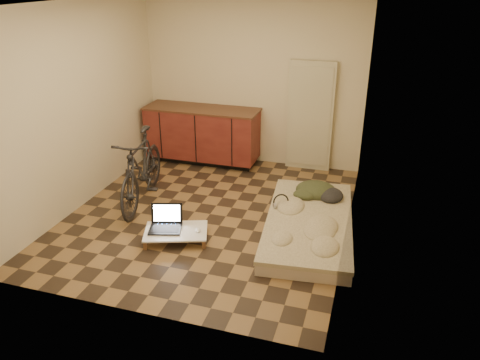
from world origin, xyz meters
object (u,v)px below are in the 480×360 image
(bicycle, at_px, (141,165))
(lap_desk, at_px, (176,232))
(futon, at_px, (309,224))
(laptop, at_px, (166,224))

(bicycle, distance_m, lap_desk, 1.21)
(futon, distance_m, laptop, 1.72)
(bicycle, height_order, laptop, bicycle)
(laptop, bearing_deg, bicycle, 116.30)
(lap_desk, relative_size, laptop, 1.87)
(bicycle, relative_size, futon, 0.77)
(futon, distance_m, lap_desk, 1.61)
(futon, relative_size, laptop, 4.88)
(futon, relative_size, lap_desk, 2.62)
(bicycle, bearing_deg, laptop, -57.39)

